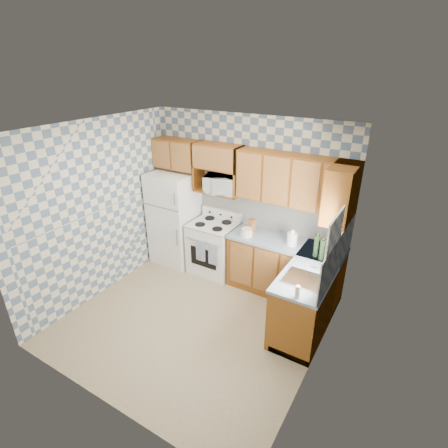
% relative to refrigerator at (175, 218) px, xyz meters
% --- Properties ---
extents(floor, '(3.40, 3.40, 0.00)m').
position_rel_refrigerator_xyz_m(floor, '(1.27, -1.25, -0.84)').
color(floor, '#877453').
rests_on(floor, ground).
extents(back_wall, '(3.40, 0.02, 2.70)m').
position_rel_refrigerator_xyz_m(back_wall, '(1.27, 0.35, 0.51)').
color(back_wall, slate).
rests_on(back_wall, ground).
extents(right_wall, '(0.02, 3.20, 2.70)m').
position_rel_refrigerator_xyz_m(right_wall, '(2.97, -1.25, 0.51)').
color(right_wall, slate).
rests_on(right_wall, ground).
extents(backsplash_back, '(2.60, 0.02, 0.56)m').
position_rel_refrigerator_xyz_m(backsplash_back, '(1.68, 0.34, 0.36)').
color(backsplash_back, white).
rests_on(backsplash_back, back_wall).
extents(backsplash_right, '(0.02, 1.60, 0.56)m').
position_rel_refrigerator_xyz_m(backsplash_right, '(2.96, -0.45, 0.36)').
color(backsplash_right, white).
rests_on(backsplash_right, right_wall).
extents(refrigerator, '(0.75, 0.70, 1.68)m').
position_rel_refrigerator_xyz_m(refrigerator, '(0.00, 0.00, 0.00)').
color(refrigerator, white).
rests_on(refrigerator, floor).
extents(stove_body, '(0.76, 0.65, 0.90)m').
position_rel_refrigerator_xyz_m(stove_body, '(0.80, 0.03, -0.39)').
color(stove_body, white).
rests_on(stove_body, floor).
extents(cooktop, '(0.76, 0.65, 0.02)m').
position_rel_refrigerator_xyz_m(cooktop, '(0.80, 0.03, 0.07)').
color(cooktop, silver).
rests_on(cooktop, stove_body).
extents(backguard, '(0.76, 0.08, 0.17)m').
position_rel_refrigerator_xyz_m(backguard, '(0.80, 0.30, 0.16)').
color(backguard, white).
rests_on(backguard, cooktop).
extents(dish_towel_left, '(0.17, 0.02, 0.36)m').
position_rel_refrigerator_xyz_m(dish_towel_left, '(0.76, -0.32, -0.29)').
color(dish_towel_left, navy).
rests_on(dish_towel_left, stove_body).
extents(dish_towel_right, '(0.17, 0.02, 0.36)m').
position_rel_refrigerator_xyz_m(dish_towel_right, '(1.01, -0.32, -0.29)').
color(dish_towel_right, navy).
rests_on(dish_towel_right, stove_body).
extents(base_cabinets_back, '(1.75, 0.60, 0.88)m').
position_rel_refrigerator_xyz_m(base_cabinets_back, '(2.10, 0.05, -0.40)').
color(base_cabinets_back, '#673A0D').
rests_on(base_cabinets_back, floor).
extents(base_cabinets_right, '(0.60, 1.60, 0.88)m').
position_rel_refrigerator_xyz_m(base_cabinets_right, '(2.67, -0.45, -0.40)').
color(base_cabinets_right, '#673A0D').
rests_on(base_cabinets_right, floor).
extents(countertop_back, '(1.77, 0.63, 0.04)m').
position_rel_refrigerator_xyz_m(countertop_back, '(2.10, 0.05, 0.06)').
color(countertop_back, slate).
rests_on(countertop_back, base_cabinets_back).
extents(countertop_right, '(0.63, 1.60, 0.04)m').
position_rel_refrigerator_xyz_m(countertop_right, '(2.67, -0.45, 0.06)').
color(countertop_right, slate).
rests_on(countertop_right, base_cabinets_right).
extents(upper_cabinets_back, '(1.75, 0.33, 0.74)m').
position_rel_refrigerator_xyz_m(upper_cabinets_back, '(2.10, 0.19, 1.01)').
color(upper_cabinets_back, '#673A0D').
rests_on(upper_cabinets_back, back_wall).
extents(upper_cabinets_fridge, '(0.82, 0.33, 0.50)m').
position_rel_refrigerator_xyz_m(upper_cabinets_fridge, '(-0.02, 0.19, 1.13)').
color(upper_cabinets_fridge, '#673A0D').
rests_on(upper_cabinets_fridge, back_wall).
extents(upper_cabinets_right, '(0.33, 0.70, 0.74)m').
position_rel_refrigerator_xyz_m(upper_cabinets_right, '(2.81, 0.00, 1.01)').
color(upper_cabinets_right, '#673A0D').
rests_on(upper_cabinets_right, right_wall).
extents(microwave_shelf, '(0.80, 0.33, 0.03)m').
position_rel_refrigerator_xyz_m(microwave_shelf, '(0.80, 0.19, 0.60)').
color(microwave_shelf, '#673A0D').
rests_on(microwave_shelf, back_wall).
extents(microwave, '(0.61, 0.49, 0.29)m').
position_rel_refrigerator_xyz_m(microwave, '(0.89, 0.14, 0.76)').
color(microwave, white).
rests_on(microwave, microwave_shelf).
extents(sink, '(0.48, 0.40, 0.03)m').
position_rel_refrigerator_xyz_m(sink, '(2.67, -0.80, 0.09)').
color(sink, '#B7B7BC').
rests_on(sink, countertop_right).
extents(window, '(0.02, 0.66, 0.86)m').
position_rel_refrigerator_xyz_m(window, '(2.96, -0.80, 0.61)').
color(window, white).
rests_on(window, right_wall).
extents(bottle_0, '(0.07, 0.07, 0.33)m').
position_rel_refrigerator_xyz_m(bottle_0, '(2.61, -0.15, 0.24)').
color(bottle_0, black).
rests_on(bottle_0, countertop_back).
extents(bottle_1, '(0.07, 0.07, 0.31)m').
position_rel_refrigerator_xyz_m(bottle_1, '(2.71, -0.21, 0.23)').
color(bottle_1, black).
rests_on(bottle_1, countertop_back).
extents(bottle_2, '(0.07, 0.07, 0.28)m').
position_rel_refrigerator_xyz_m(bottle_2, '(2.76, -0.11, 0.22)').
color(bottle_2, '#503012').
rests_on(bottle_2, countertop_back).
extents(knife_block, '(0.13, 0.13, 0.23)m').
position_rel_refrigerator_xyz_m(knife_block, '(1.51, 0.05, 0.19)').
color(knife_block, brown).
rests_on(knife_block, countertop_back).
extents(electric_kettle, '(0.15, 0.15, 0.19)m').
position_rel_refrigerator_xyz_m(electric_kettle, '(2.20, -0.01, 0.18)').
color(electric_kettle, white).
rests_on(electric_kettle, countertop_back).
extents(food_containers, '(0.19, 0.19, 0.13)m').
position_rel_refrigerator_xyz_m(food_containers, '(1.50, -0.09, 0.14)').
color(food_containers, silver).
rests_on(food_containers, countertop_back).
extents(soap_bottle, '(0.06, 0.06, 0.17)m').
position_rel_refrigerator_xyz_m(soap_bottle, '(2.72, -1.20, 0.17)').
color(soap_bottle, silver).
rests_on(soap_bottle, countertop_right).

